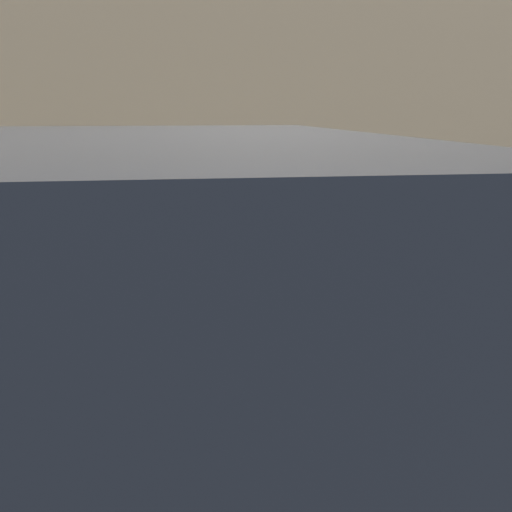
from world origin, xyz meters
TOP-DOWN VIEW (x-y plane):
  - sidewalk at (0.00, 2.20)m, footprint 24.00×2.80m
  - building_facade at (0.00, 4.65)m, footprint 24.00×0.30m
  - parking_meter at (0.25, 1.03)m, footprint 0.18×0.13m

SIDE VIEW (x-z plane):
  - sidewalk at x=0.00m, z-range 0.00..0.14m
  - parking_meter at x=0.25m, z-range 0.36..1.90m
  - building_facade at x=0.00m, z-range 0.00..4.90m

